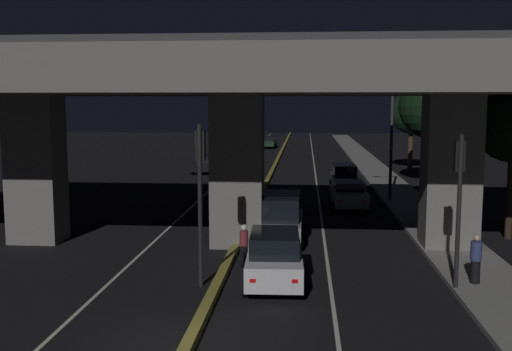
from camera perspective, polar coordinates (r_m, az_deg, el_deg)
The scene contains 21 objects.
ground_plane at distance 15.11m, azimuth -6.45°, elevation -16.08°, with size 200.00×200.00×0.00m, color black.
lane_line_left_inner at distance 49.39m, azimuth -2.75°, elevation 0.17°, with size 0.12×126.00×0.00m, color beige.
lane_line_right_inner at distance 48.99m, azimuth 5.68°, elevation 0.09°, with size 0.12×126.00×0.00m, color beige.
median_divider at distance 49.04m, azimuth 1.45°, elevation 0.26°, with size 0.31×126.00×0.23m, color olive.
sidewalk_right at distance 42.45m, azimuth 12.74°, elevation -1.02°, with size 2.68×126.00×0.16m, color gray.
elevated_overpass at distance 24.38m, azimuth -2.83°, elevation 8.58°, with size 37.98×12.50×8.62m.
traffic_light_left_of_median at distance 19.09m, azimuth -5.33°, elevation -0.10°, with size 0.30×0.49×5.22m.
traffic_light_right_of_median at distance 19.41m, azimuth 18.76°, elevation -0.90°, with size 0.30×0.49×4.93m.
street_lamp at distance 35.82m, azimuth 12.39°, elevation 4.40°, with size 1.88×0.32×7.37m.
car_white_lead at distance 19.61m, azimuth 1.79°, elevation -7.84°, with size 2.04×4.03×1.73m.
car_silver_second at distance 25.45m, azimuth 2.44°, elevation -3.99°, with size 1.91×4.36×2.00m.
car_silver_third at distance 33.88m, azimuth 8.77°, elevation -1.73°, with size 2.08×4.52×1.53m.
car_grey_fourth at distance 41.21m, azimuth 8.40°, elevation -0.05°, with size 1.89×4.05×1.66m.
car_dark_green_lead_oncoming at distance 37.92m, azimuth -2.00°, elevation -0.45°, with size 2.17×4.85×1.83m.
car_black_second_oncoming at distance 50.16m, azimuth -4.76°, elevation 1.11°, with size 2.01×4.14×1.45m.
car_dark_green_third_oncoming at distance 63.72m, azimuth -2.79°, elevation 2.43°, with size 1.96×4.42×1.49m.
car_dark_green_fourth_oncoming at distance 76.60m, azimuth 1.22°, elevation 3.20°, with size 1.93×4.33×1.47m.
motorcycle_black_filtering_near at distance 22.25m, azimuth -1.16°, elevation -6.76°, with size 0.33×1.70×1.43m.
pedestrian_on_sidewalk at distance 20.44m, azimuth 20.20°, elevation -7.51°, with size 0.36×0.36×1.57m.
roadside_tree_kerbside_mid at distance 42.72m, azimuth 16.44°, elevation 6.35°, with size 4.56×4.56×7.91m.
roadside_tree_kerbside_far at distance 52.45m, azimuth 14.59°, elevation 5.80°, with size 3.63×3.63×6.82m.
Camera 1 is at (2.76, -13.62, 5.93)m, focal length 42.00 mm.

